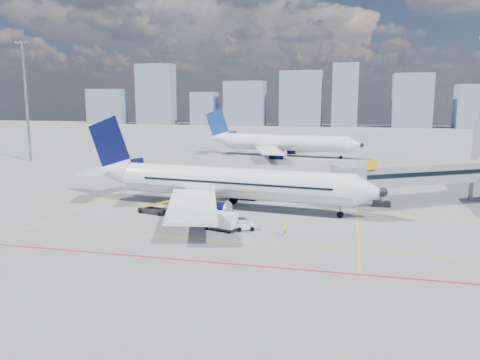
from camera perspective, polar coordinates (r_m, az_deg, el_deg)
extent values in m
plane|color=gray|center=(51.38, -1.67, -5.40)|extent=(420.00, 420.00, 0.00)
cube|color=#D9B40B|center=(58.90, 0.36, -3.41)|extent=(60.00, 0.18, 0.01)
cube|color=#D9B40B|center=(45.84, -3.63, -7.30)|extent=(80.00, 0.15, 0.01)
cube|color=#D9B40B|center=(51.66, 14.18, -5.61)|extent=(0.15, 28.00, 0.01)
cube|color=#D9B40B|center=(66.23, -16.76, -2.34)|extent=(0.15, 30.00, 0.01)
cube|color=maroon|center=(40.43, -6.15, -9.72)|extent=(90.00, 0.25, 0.01)
cube|color=#92959A|center=(65.38, 21.45, 0.71)|extent=(20.84, 13.93, 2.60)
cube|color=black|center=(65.35, 21.46, 0.88)|extent=(20.52, 13.82, 0.55)
cube|color=#92959A|center=(59.13, 13.00, 0.24)|extent=(4.49, 4.56, 3.00)
cube|color=black|center=(62.19, 16.86, -2.80)|extent=(2.20, 1.00, 0.70)
cylinder|color=gray|center=(61.92, 16.93, -1.58)|extent=(0.56, 0.56, 2.70)
cylinder|color=gray|center=(70.67, 26.35, -0.60)|extent=(0.60, 0.60, 3.90)
cube|color=#D9B40B|center=(58.73, 15.80, 1.83)|extent=(1.26, 0.82, 1.20)
cylinder|color=gray|center=(111.06, -24.58, 8.45)|extent=(0.56, 0.56, 25.00)
cube|color=gray|center=(111.67, -25.06, 14.96)|extent=(3.20, 0.40, 0.50)
cube|color=#ACAFB4|center=(112.21, -25.64, 14.89)|extent=(0.60, 0.15, 0.35)
cube|color=#ACAFB4|center=(111.48, -25.14, 14.97)|extent=(0.60, 0.15, 0.35)
cube|color=#ACAFB4|center=(110.75, -24.64, 15.04)|extent=(0.60, 0.15, 0.35)
cube|color=slate|center=(272.43, -15.93, 8.62)|extent=(20.62, 8.77, 18.89)
cube|color=slate|center=(259.34, -10.22, 10.23)|extent=(20.09, 8.62, 31.90)
cube|color=slate|center=(249.74, -4.34, 8.67)|extent=(12.22, 12.08, 17.06)
cube|color=slate|center=(243.94, 0.61, 9.31)|extent=(20.06, 12.85, 22.47)
cube|color=slate|center=(239.20, 7.43, 9.80)|extent=(20.57, 10.18, 27.35)
cube|color=slate|center=(237.89, 12.69, 10.04)|extent=(12.22, 11.33, 30.59)
cube|color=slate|center=(239.40, 20.21, 9.06)|extent=(17.54, 14.05, 25.40)
cube|color=slate|center=(243.70, 26.25, 8.04)|extent=(12.41, 14.49, 20.19)
cylinder|color=white|center=(57.69, -0.78, -0.34)|extent=(29.40, 6.92, 3.79)
cone|color=white|center=(54.29, 15.60, -1.36)|extent=(3.89, 4.15, 3.79)
sphere|color=black|center=(54.22, 17.03, -1.44)|extent=(1.18, 1.18, 1.07)
cone|color=white|center=(65.81, -15.37, 1.04)|extent=(6.59, 4.44, 3.79)
cube|color=black|center=(54.29, 14.30, -0.72)|extent=(1.61, 1.61, 0.44)
cube|color=white|center=(66.47, 0.67, 0.10)|extent=(12.45, 16.41, 0.56)
cube|color=white|center=(50.56, -5.79, -3.06)|extent=(9.72, 16.82, 0.56)
cylinder|color=#070C3A|center=(63.49, 0.59, -1.48)|extent=(3.72, 2.60, 2.24)
cylinder|color=#070C3A|center=(53.20, -3.39, -3.72)|extent=(3.72, 2.60, 2.24)
cylinder|color=#ACAFB4|center=(62.92, 2.18, -1.59)|extent=(0.59, 2.32, 2.29)
cylinder|color=#ACAFB4|center=(52.53, -1.53, -3.88)|extent=(0.59, 2.32, 2.29)
cube|color=#070C3A|center=(65.40, -15.51, 3.94)|extent=(6.66, 1.03, 8.29)
cube|color=#070C3A|center=(64.37, -13.71, 1.84)|extent=(5.48, 0.88, 2.09)
cube|color=white|center=(68.52, -14.17, 1.72)|extent=(5.14, 6.17, 0.21)
cube|color=white|center=(63.50, -17.28, 0.95)|extent=(4.29, 6.03, 0.21)
cylinder|color=gray|center=(55.09, 12.15, -3.61)|extent=(0.31, 0.31, 1.80)
cylinder|color=black|center=(55.21, 12.13, -4.13)|extent=(0.79, 0.36, 0.76)
cylinder|color=gray|center=(60.83, -0.80, -2.21)|extent=(0.35, 0.35, 1.60)
cylinder|color=black|center=(60.89, -0.80, -2.49)|extent=(1.06, 0.75, 1.00)
cylinder|color=gray|center=(56.23, -2.60, -3.22)|extent=(0.35, 0.35, 1.60)
cylinder|color=black|center=(56.30, -2.60, -3.52)|extent=(1.06, 0.75, 1.00)
cube|color=black|center=(59.21, 0.29, 0.21)|extent=(23.78, 2.68, 0.25)
cube|color=black|center=(55.74, -0.98, -0.40)|extent=(23.78, 2.68, 0.25)
cylinder|color=white|center=(111.73, 5.62, 4.56)|extent=(29.15, 7.31, 3.76)
cone|color=white|center=(108.71, 13.91, 4.17)|extent=(3.91, 4.16, 3.76)
sphere|color=black|center=(108.57, 14.62, 4.13)|extent=(1.18, 1.18, 1.06)
cone|color=white|center=(117.41, -2.70, 5.11)|extent=(6.59, 4.49, 3.76)
cube|color=black|center=(108.82, 13.27, 4.48)|extent=(1.61, 1.61, 0.43)
cube|color=white|center=(120.54, 6.02, 4.44)|extent=(12.52, 16.21, 0.56)
cube|color=white|center=(103.93, 3.60, 3.62)|extent=(9.42, 16.67, 0.56)
cylinder|color=#070C3A|center=(117.45, 6.08, 3.71)|extent=(3.72, 2.63, 2.22)
cylinder|color=#070C3A|center=(106.73, 4.57, 3.12)|extent=(3.72, 2.63, 2.22)
cylinder|color=#ACAFB4|center=(117.01, 6.95, 3.67)|extent=(0.62, 2.30, 2.27)
cylinder|color=#ACAFB4|center=(106.25, 5.52, 3.07)|extent=(0.62, 2.30, 2.27)
cube|color=navy|center=(117.18, -2.72, 6.73)|extent=(6.59, 1.12, 8.22)
cube|color=navy|center=(116.44, -1.66, 5.57)|extent=(5.43, 0.96, 2.07)
cube|color=white|center=(120.36, -2.29, 5.39)|extent=(5.15, 6.12, 0.21)
cube|color=white|center=(114.72, -3.49, 5.16)|extent=(4.18, 5.96, 0.21)
cylinder|color=black|center=(114.67, 5.46, 3.29)|extent=(1.07, 0.77, 1.00)
cylinder|color=black|center=(109.87, 4.77, 3.01)|extent=(1.07, 0.77, 1.00)
cylinder|color=black|center=(109.44, 12.20, 2.73)|extent=(0.79, 0.37, 0.76)
cube|color=white|center=(48.95, 0.61, -5.60)|extent=(2.13, 1.66, 0.68)
cube|color=white|center=(48.77, 0.21, -5.03)|extent=(1.16, 1.23, 0.51)
cube|color=black|center=(48.72, 0.21, -4.84)|extent=(1.07, 1.16, 0.30)
cylinder|color=black|center=(48.46, -0.10, -6.04)|extent=(0.51, 0.36, 0.48)
cylinder|color=black|center=(49.36, -0.27, -5.74)|extent=(0.51, 0.36, 0.48)
cylinder|color=black|center=(48.69, 1.50, -5.97)|extent=(0.51, 0.36, 0.48)
cylinder|color=black|center=(49.58, 1.30, -5.68)|extent=(0.51, 0.36, 0.48)
cube|color=black|center=(49.00, -2.30, -5.78)|extent=(3.78, 2.50, 0.17)
cube|color=white|center=(49.25, -3.17, -4.69)|extent=(1.86, 1.83, 1.50)
cube|color=white|center=(48.33, -1.44, -4.95)|extent=(1.86, 1.83, 1.50)
cylinder|color=black|center=(49.23, -4.06, -5.91)|extent=(0.34, 0.22, 0.31)
cylinder|color=black|center=(50.31, -3.19, -5.56)|extent=(0.34, 0.22, 0.31)
cylinder|color=black|center=(47.80, -1.37, -6.37)|extent=(0.34, 0.22, 0.31)
cylinder|color=black|center=(48.91, -0.53, -5.99)|extent=(0.34, 0.22, 0.31)
cube|color=black|center=(56.84, -10.55, -3.67)|extent=(3.77, 2.03, 0.60)
cube|color=black|center=(56.24, -10.02, -2.86)|extent=(5.17, 1.95, 1.57)
cube|color=#D9B40B|center=(56.61, -9.74, -2.77)|extent=(5.02, 1.19, 1.64)
cube|color=#D9B40B|center=(55.88, -10.30, -2.96)|extent=(5.02, 1.19, 1.64)
cylinder|color=black|center=(57.22, -12.00, -3.76)|extent=(0.54, 0.31, 0.51)
cylinder|color=black|center=(58.13, -11.28, -3.52)|extent=(0.54, 0.31, 0.51)
cylinder|color=black|center=(55.62, -9.78, -4.08)|extent=(0.54, 0.31, 0.51)
cylinder|color=black|center=(56.56, -9.08, -3.83)|extent=(0.54, 0.31, 0.51)
imported|color=yellow|center=(46.94, 5.49, -5.89)|extent=(0.55, 0.68, 1.63)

